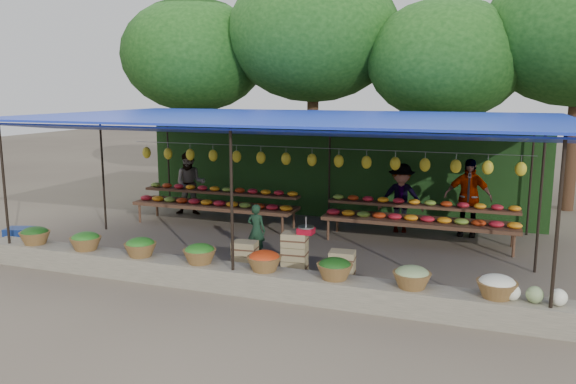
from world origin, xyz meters
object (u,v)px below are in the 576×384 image
(crate_counter, at_px, (293,257))
(blue_crate_front, at_px, (77,257))
(weighing_scale, at_px, (306,230))
(vendor_seated, at_px, (256,230))
(blue_crate_back, at_px, (20,235))

(crate_counter, xyz_separation_m, blue_crate_front, (-4.06, -1.00, -0.14))
(weighing_scale, distance_m, vendor_seated, 1.54)
(crate_counter, relative_size, vendor_seated, 2.19)
(vendor_seated, bearing_deg, crate_counter, 148.76)
(crate_counter, height_order, blue_crate_back, crate_counter)
(vendor_seated, height_order, blue_crate_back, vendor_seated)
(vendor_seated, bearing_deg, blue_crate_front, 35.04)
(blue_crate_back, bearing_deg, weighing_scale, -16.43)
(weighing_scale, bearing_deg, vendor_seated, 149.62)
(vendor_seated, bearing_deg, blue_crate_back, 13.95)
(crate_counter, height_order, weighing_scale, weighing_scale)
(weighing_scale, bearing_deg, crate_counter, 180.00)
(weighing_scale, height_order, vendor_seated, weighing_scale)
(blue_crate_front, distance_m, blue_crate_back, 2.48)
(weighing_scale, bearing_deg, blue_crate_front, -166.94)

